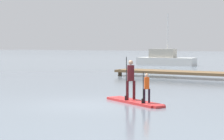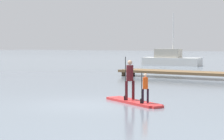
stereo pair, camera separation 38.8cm
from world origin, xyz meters
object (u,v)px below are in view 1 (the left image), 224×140
(paddler_child_solo, at_px, (146,86))
(paddler_adult, at_px, (131,77))
(paddleboard_near, at_px, (135,102))
(motor_boat_small_navy, at_px, (165,59))

(paddler_child_solo, bearing_deg, paddler_adult, 154.08)
(paddler_adult, xyz_separation_m, paddler_child_solo, (0.95, -0.46, -0.28))
(paddleboard_near, bearing_deg, motor_boat_small_navy, 111.94)
(paddler_adult, distance_m, motor_boat_small_navy, 29.62)
(motor_boat_small_navy, bearing_deg, paddleboard_near, -68.06)
(paddler_adult, bearing_deg, paddler_child_solo, -25.92)
(paddleboard_near, xyz_separation_m, paddler_adult, (-0.27, 0.12, 0.97))
(paddler_adult, bearing_deg, paddleboard_near, -24.38)
(motor_boat_small_navy, bearing_deg, paddler_child_solo, -67.11)
(paddler_child_solo, distance_m, motor_boat_small_navy, 30.41)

